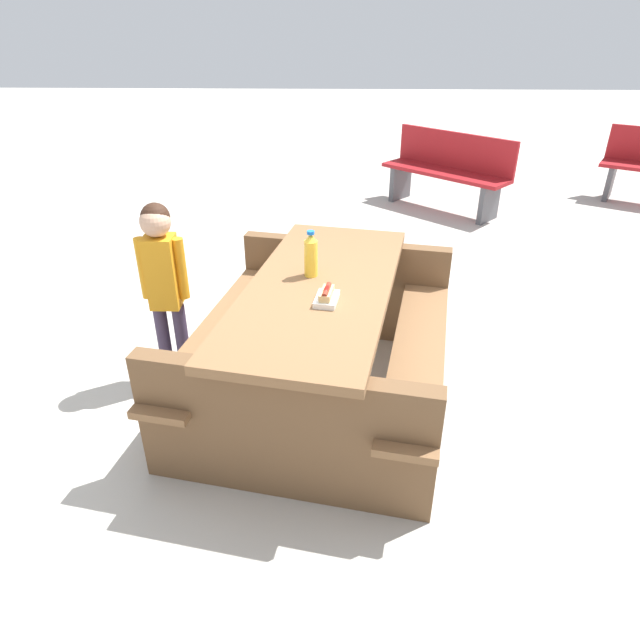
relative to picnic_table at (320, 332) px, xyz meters
The scene contains 6 objects.
ground_plane 0.44m from the picnic_table, ahead, with size 30.00×30.00×0.00m, color #B7B2A8.
picnic_table is the anchor object (origin of this frame).
soda_bottle 0.44m from the picnic_table, 153.68° to the right, with size 0.07×0.07×0.26m.
hotdog_tray 0.40m from the picnic_table, 10.73° to the left, with size 0.20×0.14×0.08m.
child_in_coat 0.97m from the picnic_table, 101.14° to the right, with size 0.18×0.28×1.13m.
park_bench_near 3.93m from the picnic_table, 159.88° to the left, with size 1.31×1.38×0.85m.
Camera 1 is at (2.71, 0.08, 2.05)m, focal length 31.08 mm.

